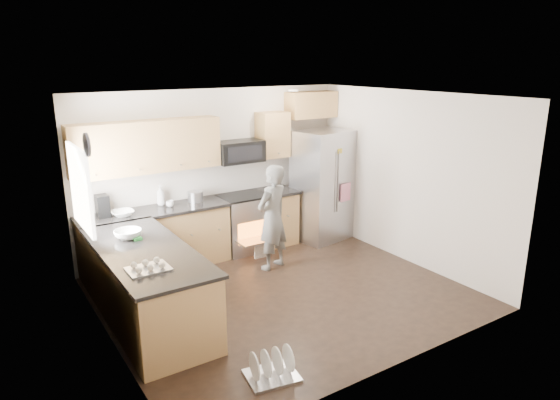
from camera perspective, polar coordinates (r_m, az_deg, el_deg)
ground at (r=6.82m, az=0.36°, el=-10.58°), size 4.50×4.50×0.00m
room_shell at (r=6.25m, az=0.02°, el=3.28°), size 4.54×4.04×2.62m
back_cabinet_run at (r=7.67m, az=-10.52°, el=-0.09°), size 4.45×0.64×2.50m
peninsula at (r=6.15m, az=-14.93°, el=-9.44°), size 0.96×2.36×1.03m
stove_range at (r=8.09m, az=-4.17°, el=-1.15°), size 0.76×0.97×1.79m
refrigerator at (r=8.58m, az=4.91°, el=1.67°), size 1.03×0.86×1.89m
person at (r=7.33m, az=-0.88°, el=-2.02°), size 0.67×0.54×1.58m
dish_rack at (r=5.18m, az=-0.95°, el=-18.84°), size 0.56×0.48×0.31m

